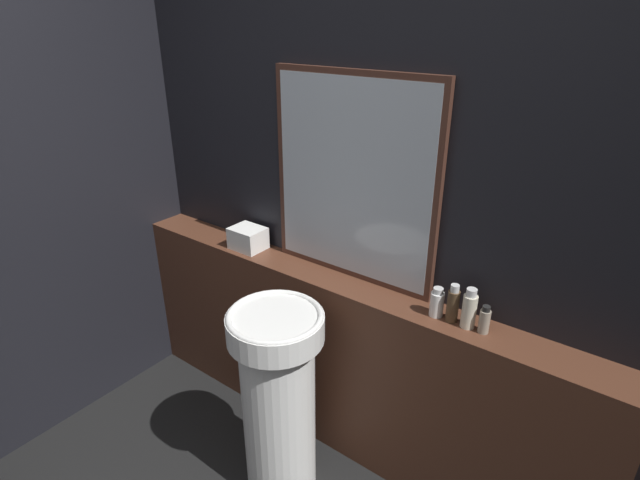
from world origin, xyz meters
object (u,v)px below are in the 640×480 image
object	(u,v)px
mirror	(352,180)
body_wash_bottle	(484,320)
pedestal_sink	(279,398)
lotion_bottle	(469,309)
towel_stack	(248,238)
shampoo_bottle	(437,303)
conditioner_bottle	(453,304)

from	to	relation	value
mirror	body_wash_bottle	xyz separation A→B (m)	(0.65, -0.08, -0.39)
body_wash_bottle	pedestal_sink	bearing A→B (deg)	-150.15
lotion_bottle	body_wash_bottle	world-z (taller)	lotion_bottle
body_wash_bottle	lotion_bottle	bearing A→B (deg)	180.00
pedestal_sink	body_wash_bottle	bearing A→B (deg)	29.85
pedestal_sink	lotion_bottle	size ratio (longest dim) A/B	5.65
towel_stack	shampoo_bottle	world-z (taller)	shampoo_bottle
conditioner_bottle	lotion_bottle	size ratio (longest dim) A/B	0.97
lotion_bottle	mirror	bearing A→B (deg)	172.37
conditioner_bottle	lotion_bottle	bearing A→B (deg)	0.00
pedestal_sink	conditioner_bottle	distance (m)	0.83
pedestal_sink	lotion_bottle	world-z (taller)	lotion_bottle
shampoo_bottle	lotion_bottle	bearing A→B (deg)	-0.00
mirror	towel_stack	xyz separation A→B (m)	(-0.55, -0.08, -0.39)
towel_stack	lotion_bottle	distance (m)	1.14
mirror	towel_stack	world-z (taller)	mirror
towel_stack	conditioner_bottle	size ratio (longest dim) A/B	1.05
mirror	conditioner_bottle	distance (m)	0.64
pedestal_sink	shampoo_bottle	bearing A→B (deg)	38.44
mirror	pedestal_sink	bearing A→B (deg)	-93.78
conditioner_bottle	pedestal_sink	bearing A→B (deg)	-144.90
pedestal_sink	shampoo_bottle	xyz separation A→B (m)	(0.49, 0.39, 0.46)
lotion_bottle	shampoo_bottle	bearing A→B (deg)	180.00
shampoo_bottle	lotion_bottle	size ratio (longest dim) A/B	0.75
towel_stack	lotion_bottle	xyz separation A→B (m)	(1.14, 0.00, 0.02)
towel_stack	shampoo_bottle	bearing A→B (deg)	0.00
mirror	body_wash_bottle	distance (m)	0.76
towel_stack	conditioner_bottle	bearing A→B (deg)	-0.00
mirror	shampoo_bottle	bearing A→B (deg)	-9.71
conditioner_bottle	lotion_bottle	xyz separation A→B (m)	(0.06, 0.00, 0.00)
lotion_bottle	pedestal_sink	bearing A→B (deg)	-147.78
towel_stack	shampoo_bottle	xyz separation A→B (m)	(1.01, 0.00, 0.00)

